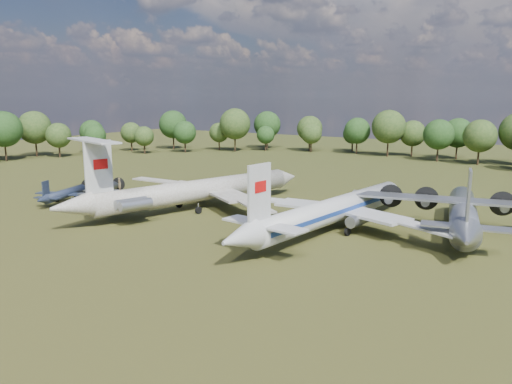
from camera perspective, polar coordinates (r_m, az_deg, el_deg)
The scene contains 7 objects.
ground at distance 82.58m, azimuth -6.05°, elevation -2.34°, with size 300.00×300.00×0.00m, color #243712.
il62_airliner at distance 84.64m, azimuth -6.64°, elevation -0.29°, with size 39.15×50.90×4.99m, color #B7B7B2, non-canonical shape.
tu104_jet at distance 71.50m, azimuth 8.92°, elevation -2.54°, with size 36.02×48.02×4.80m, color silver, non-canonical shape.
an12_transport at distance 75.05m, azimuth 22.57°, elevation -2.69°, with size 31.39×35.08×4.62m, color #93959A, non-canonical shape.
small_prop_west at distance 96.02m, azimuth -20.97°, elevation -0.40°, with size 11.91×16.24×2.38m, color black, non-canonical shape.
small_prop_northwest at distance 97.63m, azimuth -17.12°, elevation -0.01°, with size 11.31×15.42×2.26m, color gray, non-canonical shape.
person_on_il62 at distance 77.26m, azimuth -15.32°, elevation 0.90°, with size 0.69×0.45×1.89m, color olive.
Camera 1 is at (50.39, -62.59, 19.04)m, focal length 35.00 mm.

